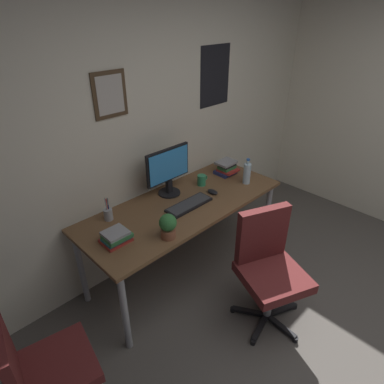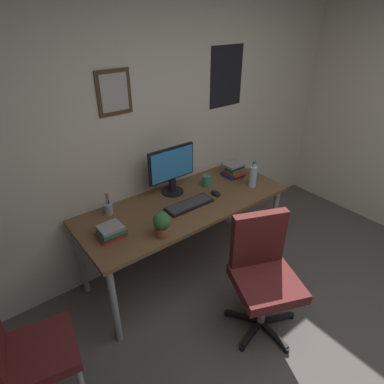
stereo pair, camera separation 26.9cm
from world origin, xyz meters
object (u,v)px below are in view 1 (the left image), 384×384
at_px(keyboard, 189,205).
at_px(book_stack_left, 116,237).
at_px(office_chair, 268,263).
at_px(side_chair, 41,368).
at_px(book_stack_right, 226,168).
at_px(coffee_mug_near, 202,180).
at_px(pen_cup, 108,214).
at_px(potted_plant, 168,225).
at_px(monitor, 168,170).
at_px(water_bottle, 247,173).
at_px(computer_mouse, 213,192).

relative_size(keyboard, book_stack_left, 2.15).
bearing_deg(keyboard, office_chair, -81.82).
distance_m(side_chair, book_stack_right, 2.26).
distance_m(side_chair, coffee_mug_near, 1.92).
height_order(pen_cup, book_stack_right, pen_cup).
relative_size(office_chair, book_stack_right, 4.80).
distance_m(coffee_mug_near, potted_plant, 0.85).
bearing_deg(book_stack_right, pen_cup, 174.60).
xyz_separation_m(office_chair, book_stack_right, (0.59, 0.94, 0.29)).
xyz_separation_m(side_chair, book_stack_right, (2.17, 0.53, 0.32)).
bearing_deg(office_chair, monitor, 94.81).
bearing_deg(side_chair, pen_cup, 36.64).
xyz_separation_m(office_chair, water_bottle, (0.57, 0.67, 0.33)).
height_order(keyboard, pen_cup, pen_cup).
bearing_deg(keyboard, water_bottle, -7.23).
distance_m(potted_plant, book_stack_left, 0.38).
height_order(keyboard, potted_plant, potted_plant).
bearing_deg(pen_cup, monitor, -2.08).
bearing_deg(office_chair, coffee_mug_near, 75.79).
xyz_separation_m(water_bottle, pen_cup, (-1.28, 0.39, -0.05)).
bearing_deg(computer_mouse, potted_plant, -163.94).
height_order(keyboard, computer_mouse, computer_mouse).
height_order(coffee_mug_near, book_stack_right, book_stack_right).
distance_m(office_chair, keyboard, 0.80).
height_order(monitor, potted_plant, monitor).
bearing_deg(potted_plant, water_bottle, 6.09).
xyz_separation_m(book_stack_left, book_stack_right, (1.41, 0.17, 0.02)).
bearing_deg(monitor, pen_cup, 177.92).
xyz_separation_m(coffee_mug_near, book_stack_left, (-1.06, -0.17, -0.01)).
bearing_deg(water_bottle, coffee_mug_near, 140.67).
distance_m(water_bottle, book_stack_right, 0.27).
bearing_deg(monitor, potted_plant, -131.56).
bearing_deg(pen_cup, coffee_mug_near, -7.10).
xyz_separation_m(side_chair, book_stack_left, (0.76, 0.36, 0.30)).
distance_m(monitor, coffee_mug_near, 0.39).
relative_size(monitor, book_stack_right, 2.32).
bearing_deg(keyboard, book_stack_left, 178.87).
distance_m(side_chair, book_stack_left, 0.89).
height_order(computer_mouse, pen_cup, pen_cup).
relative_size(side_chair, pen_cup, 4.38).
relative_size(keyboard, pen_cup, 2.15).
distance_m(coffee_mug_near, book_stack_left, 1.07).
bearing_deg(side_chair, computer_mouse, 11.10).
bearing_deg(pen_cup, water_bottle, -17.01).
bearing_deg(book_stack_left, monitor, 20.08).
bearing_deg(book_stack_right, water_bottle, -94.29).
distance_m(keyboard, book_stack_right, 0.73).
xyz_separation_m(monitor, pen_cup, (-0.62, 0.02, -0.19)).
height_order(water_bottle, book_stack_right, water_bottle).
distance_m(keyboard, pen_cup, 0.67).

